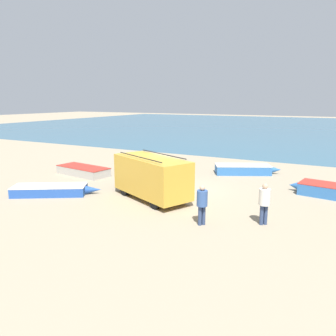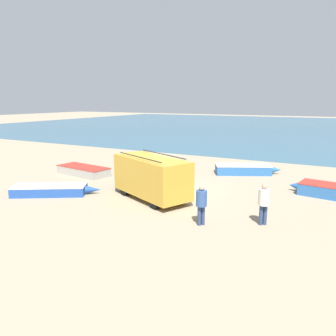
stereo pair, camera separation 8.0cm
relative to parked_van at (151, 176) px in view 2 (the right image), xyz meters
name	(u,v)px [view 2 (the right image)]	position (x,y,z in m)	size (l,w,h in m)	color
ground_plane	(178,191)	(0.57, 2.04, -1.24)	(200.00, 200.00, 0.00)	gray
sea_water	(296,127)	(0.57, 54.04, -1.24)	(120.00, 80.00, 0.01)	#33607A
parked_van	(151,176)	(0.00, 0.00, 0.00)	(5.18, 3.74, 2.40)	gold
fishing_rowboat_0	(82,170)	(-7.39, 2.66, -0.94)	(4.98, 2.14, 0.61)	#ADA89E
fishing_rowboat_1	(159,167)	(-3.21, 6.42, -0.98)	(1.70, 3.72, 0.52)	#234CA3
fishing_rowboat_2	(245,169)	(2.84, 8.43, -0.91)	(4.68, 3.09, 0.66)	#2D66AD
fishing_rowboat_3	(327,190)	(8.36, 5.02, -0.91)	(3.86, 2.03, 0.68)	#2D66AD
fishing_rowboat_4	(52,190)	(-5.34, -1.97, -0.98)	(4.66, 3.35, 0.54)	#234CA3
fisherman_0	(264,200)	(6.17, -0.99, -0.16)	(0.48, 0.48, 1.82)	navy
fisherman_1	(201,201)	(3.85, -2.27, -0.19)	(0.46, 0.46, 1.76)	navy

